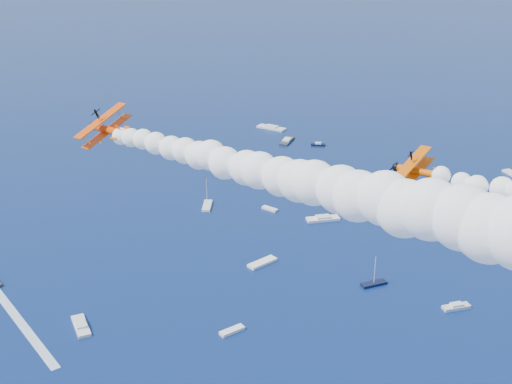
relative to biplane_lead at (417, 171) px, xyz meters
The scene contains 4 objects.
biplane_lead is the anchor object (origin of this frame).
biplane_trail 41.27m from the biplane_lead, 154.84° to the right, with size 7.49×8.40×5.06m, color #F24505, non-canonical shape.
smoke_trail_trail 22.74m from the biplane_lead, 102.09° to the right, with size 65.77×13.99×11.50m, color white, non-canonical shape.
spectator_boats 99.94m from the biplane_lead, 118.92° to the left, with size 196.32×158.02×0.70m.
Camera 1 is at (55.03, -42.20, 86.64)m, focal length 48.54 mm.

